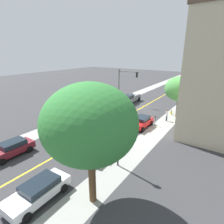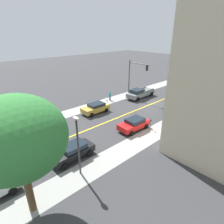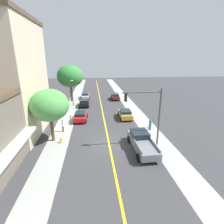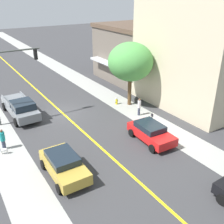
{
  "view_description": "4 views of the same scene",
  "coord_description": "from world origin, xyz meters",
  "px_view_note": "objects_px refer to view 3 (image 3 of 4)",
  "views": [
    {
      "loc": [
        -13.59,
        30.28,
        9.95
      ],
      "look_at": [
        -0.24,
        10.52,
        2.02
      ],
      "focal_mm": 29.16,
      "sensor_mm": 36.0,
      "label": 1
    },
    {
      "loc": [
        -17.32,
        24.78,
        11.44
      ],
      "look_at": [
        -1.54,
        10.24,
        2.12
      ],
      "focal_mm": 29.9,
      "sensor_mm": 36.0,
      "label": 2
    },
    {
      "loc": [
        -1.73,
        -18.41,
        9.9
      ],
      "look_at": [
        1.16,
        7.15,
        1.73
      ],
      "focal_mm": 27.68,
      "sensor_mm": 36.0,
      "label": 3
    },
    {
      "loc": [
        8.4,
        22.03,
        10.78
      ],
      "look_at": [
        -1.62,
        6.44,
        2.22
      ],
      "focal_mm": 41.75,
      "sensor_mm": 36.0,
      "label": 4
    }
  ],
  "objects_px": {
    "street_tree_left_near": "(70,76)",
    "white_sedan_left_curb": "(85,95)",
    "traffic_light_mast": "(149,109)",
    "red_sedan_left_curb": "(81,116)",
    "gold_sedan_right_curb": "(125,114)",
    "pedestrian_white_shirt": "(63,125)",
    "parking_meter": "(71,119)",
    "street_lamp": "(72,90)",
    "maroon_sedan_right_curb": "(115,96)",
    "grey_pickup_truck": "(142,142)",
    "black_sedan_left_curb": "(84,103)",
    "pedestrian_teal_shirt": "(150,124)",
    "fire_hydrant": "(61,140)",
    "street_tree_right_corner": "(50,105)",
    "small_dog": "(150,126)"
  },
  "relations": [
    {
      "from": "street_tree_right_corner",
      "to": "traffic_light_mast",
      "type": "distance_m",
      "value": 11.47
    },
    {
      "from": "pedestrian_white_shirt",
      "to": "pedestrian_teal_shirt",
      "type": "xyz_separation_m",
      "value": [
        12.23,
        -0.78,
        -0.06
      ]
    },
    {
      "from": "pedestrian_white_shirt",
      "to": "street_tree_left_near",
      "type": "bearing_deg",
      "value": -18.95
    },
    {
      "from": "red_sedan_left_curb",
      "to": "pedestrian_teal_shirt",
      "type": "bearing_deg",
      "value": -114.04
    },
    {
      "from": "fire_hydrant",
      "to": "traffic_light_mast",
      "type": "distance_m",
      "value": 11.04
    },
    {
      "from": "traffic_light_mast",
      "to": "pedestrian_teal_shirt",
      "type": "xyz_separation_m",
      "value": [
        1.81,
        4.3,
        -3.61
      ]
    },
    {
      "from": "street_tree_left_near",
      "to": "gold_sedan_right_curb",
      "type": "distance_m",
      "value": 17.86
    },
    {
      "from": "small_dog",
      "to": "street_lamp",
      "type": "bearing_deg",
      "value": 153.3
    },
    {
      "from": "fire_hydrant",
      "to": "red_sedan_left_curb",
      "type": "xyz_separation_m",
      "value": [
        1.85,
        7.66,
        0.39
      ]
    },
    {
      "from": "parking_meter",
      "to": "small_dog",
      "type": "bearing_deg",
      "value": -13.51
    },
    {
      "from": "grey_pickup_truck",
      "to": "white_sedan_left_curb",
      "type": "bearing_deg",
      "value": 13.79
    },
    {
      "from": "parking_meter",
      "to": "street_lamp",
      "type": "height_order",
      "value": "street_lamp"
    },
    {
      "from": "red_sedan_left_curb",
      "to": "white_sedan_left_curb",
      "type": "bearing_deg",
      "value": 1.5
    },
    {
      "from": "parking_meter",
      "to": "grey_pickup_truck",
      "type": "distance_m",
      "value": 12.31
    },
    {
      "from": "parking_meter",
      "to": "grey_pickup_truck",
      "type": "height_order",
      "value": "grey_pickup_truck"
    },
    {
      "from": "parking_meter",
      "to": "fire_hydrant",
      "type": "bearing_deg",
      "value": -94.11
    },
    {
      "from": "street_tree_left_near",
      "to": "white_sedan_left_curb",
      "type": "bearing_deg",
      "value": 33.19
    },
    {
      "from": "parking_meter",
      "to": "gold_sedan_right_curb",
      "type": "relative_size",
      "value": 0.33
    },
    {
      "from": "red_sedan_left_curb",
      "to": "gold_sedan_right_curb",
      "type": "height_order",
      "value": "gold_sedan_right_curb"
    },
    {
      "from": "white_sedan_left_curb",
      "to": "small_dog",
      "type": "xyz_separation_m",
      "value": [
        9.98,
        -20.35,
        -0.41
      ]
    },
    {
      "from": "street_tree_right_corner",
      "to": "pedestrian_teal_shirt",
      "type": "xyz_separation_m",
      "value": [
        13.01,
        1.85,
        -3.68
      ]
    },
    {
      "from": "street_lamp",
      "to": "maroon_sedan_right_curb",
      "type": "xyz_separation_m",
      "value": [
        9.7,
        4.48,
        -2.67
      ]
    },
    {
      "from": "street_lamp",
      "to": "pedestrian_teal_shirt",
      "type": "bearing_deg",
      "value": -49.9
    },
    {
      "from": "street_tree_right_corner",
      "to": "red_sedan_left_curb",
      "type": "xyz_separation_m",
      "value": [
        2.95,
        6.88,
        -3.78
      ]
    },
    {
      "from": "street_tree_right_corner",
      "to": "maroon_sedan_right_curb",
      "type": "xyz_separation_m",
      "value": [
        10.5,
        20.83,
        -3.76
      ]
    },
    {
      "from": "street_tree_left_near",
      "to": "small_dog",
      "type": "bearing_deg",
      "value": -54.26
    },
    {
      "from": "gold_sedan_right_curb",
      "to": "traffic_light_mast",
      "type": "bearing_deg",
      "value": -174.72
    },
    {
      "from": "fire_hydrant",
      "to": "grey_pickup_truck",
      "type": "relative_size",
      "value": 0.12
    },
    {
      "from": "gold_sedan_right_curb",
      "to": "pedestrian_white_shirt",
      "type": "distance_m",
      "value": 10.63
    },
    {
      "from": "fire_hydrant",
      "to": "gold_sedan_right_curb",
      "type": "distance_m",
      "value": 12.24
    },
    {
      "from": "traffic_light_mast",
      "to": "street_lamp",
      "type": "height_order",
      "value": "traffic_light_mast"
    },
    {
      "from": "parking_meter",
      "to": "street_lamp",
      "type": "relative_size",
      "value": 0.26
    },
    {
      "from": "grey_pickup_truck",
      "to": "pedestrian_teal_shirt",
      "type": "xyz_separation_m",
      "value": [
        2.69,
        5.13,
        -0.03
      ]
    },
    {
      "from": "street_tree_left_near",
      "to": "maroon_sedan_right_curb",
      "type": "bearing_deg",
      "value": 0.12
    },
    {
      "from": "red_sedan_left_curb",
      "to": "street_lamp",
      "type": "bearing_deg",
      "value": 15.25
    },
    {
      "from": "pedestrian_teal_shirt",
      "to": "grey_pickup_truck",
      "type": "bearing_deg",
      "value": -11.02
    },
    {
      "from": "pedestrian_teal_shirt",
      "to": "gold_sedan_right_curb",
      "type": "bearing_deg",
      "value": -137.15
    },
    {
      "from": "white_sedan_left_curb",
      "to": "parking_meter",
      "type": "bearing_deg",
      "value": 173.24
    },
    {
      "from": "traffic_light_mast",
      "to": "red_sedan_left_curb",
      "type": "relative_size",
      "value": 1.61
    },
    {
      "from": "traffic_light_mast",
      "to": "pedestrian_white_shirt",
      "type": "height_order",
      "value": "traffic_light_mast"
    },
    {
      "from": "black_sedan_left_curb",
      "to": "street_tree_left_near",
      "type": "bearing_deg",
      "value": 29.43
    },
    {
      "from": "street_tree_left_near",
      "to": "black_sedan_left_curb",
      "type": "xyz_separation_m",
      "value": [
        3.1,
        -5.17,
        -5.01
      ]
    },
    {
      "from": "black_sedan_left_curb",
      "to": "pedestrian_white_shirt",
      "type": "height_order",
      "value": "pedestrian_white_shirt"
    },
    {
      "from": "street_lamp",
      "to": "small_dog",
      "type": "bearing_deg",
      "value": -48.1
    },
    {
      "from": "red_sedan_left_curb",
      "to": "gold_sedan_right_curb",
      "type": "distance_m",
      "value": 7.46
    },
    {
      "from": "traffic_light_mast",
      "to": "white_sedan_left_curb",
      "type": "bearing_deg",
      "value": -72.52
    },
    {
      "from": "red_sedan_left_curb",
      "to": "pedestrian_white_shirt",
      "type": "xyz_separation_m",
      "value": [
        -2.16,
        -4.25,
        0.16
      ]
    },
    {
      "from": "gold_sedan_right_curb",
      "to": "small_dog",
      "type": "height_order",
      "value": "gold_sedan_right_curb"
    },
    {
      "from": "maroon_sedan_right_curb",
      "to": "black_sedan_left_curb",
      "type": "height_order",
      "value": "maroon_sedan_right_curb"
    },
    {
      "from": "black_sedan_left_curb",
      "to": "small_dog",
      "type": "bearing_deg",
      "value": -144.1
    }
  ]
}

